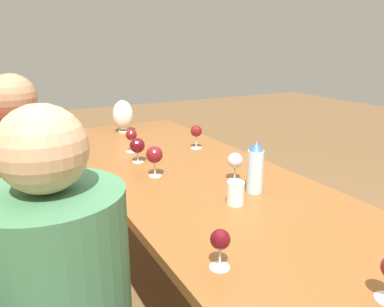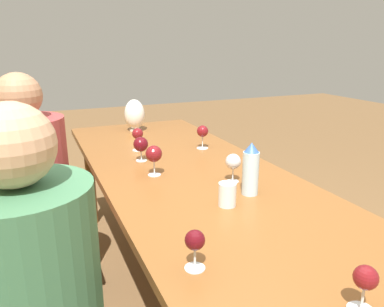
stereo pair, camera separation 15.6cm
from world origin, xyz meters
The scene contains 13 objects.
dining_table centered at (0.00, 0.00, 0.71)m, with size 3.08×0.91×0.77m.
water_bottle centered at (-0.11, -0.12, 0.88)m, with size 0.07×0.07×0.23m.
water_tumbler centered at (-0.17, 0.03, 0.82)m, with size 0.07×0.07×0.10m.
vase centered at (1.28, 0.02, 0.89)m, with size 0.15×0.15×0.24m.
wine_glass_0 centered at (0.54, 0.18, 0.86)m, with size 0.08×0.08×0.14m.
wine_glass_1 centered at (-0.53, 0.33, 0.86)m, with size 0.06×0.06×0.12m.
wine_glass_2 centered at (0.05, -0.12, 0.87)m, with size 0.07×0.07×0.14m.
wine_glass_3 centered at (0.29, 0.19, 0.88)m, with size 0.08×0.08×0.15m.
wine_glass_4 centered at (0.64, -0.24, 0.87)m, with size 0.07×0.07×0.15m.
wine_glass_5 centered at (-0.86, 0.02, 0.86)m, with size 0.07×0.07×0.13m.
wine_glass_6 centered at (0.76, 0.14, 0.87)m, with size 0.07×0.07×0.14m.
chair_far centered at (0.58, 0.84, 0.52)m, with size 0.44×0.44×0.96m.
person_far centered at (0.58, 0.75, 0.67)m, with size 0.40×0.40×1.27m.
Camera 2 is at (-1.40, 0.72, 1.41)m, focal length 35.00 mm.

